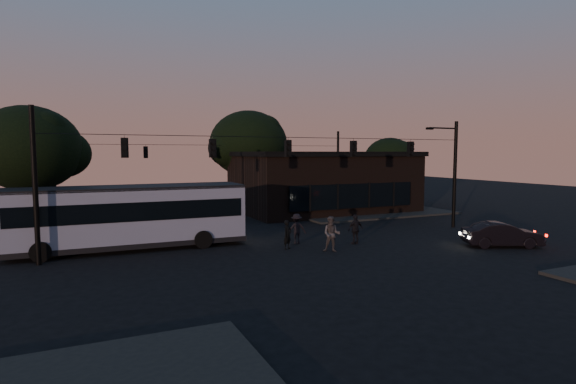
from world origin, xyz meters
name	(u,v)px	position (x,y,z in m)	size (l,w,h in m)	color
ground	(320,256)	(0.00, 0.00, 0.00)	(120.00, 120.00, 0.00)	black
sidewalk_far_right	(362,211)	(12.00, 14.00, 0.07)	(14.00, 10.00, 0.15)	black
sidewalk_far_left	(35,231)	(-14.00, 14.00, 0.07)	(14.00, 10.00, 0.15)	black
building	(323,181)	(9.00, 15.97, 2.71)	(15.40, 10.41, 5.40)	black
tree_behind	(249,144)	(4.00, 22.00, 6.19)	(7.60, 7.60, 9.43)	black
tree_right	(389,159)	(18.00, 18.00, 4.63)	(5.20, 5.20, 6.86)	black
tree_left	(29,149)	(-14.00, 13.00, 5.57)	(6.40, 6.40, 8.30)	black
signal_rig_near	(288,167)	(0.00, 4.00, 4.45)	(26.24, 0.30, 7.50)	black
signal_rig_far	(215,165)	(0.00, 20.00, 4.20)	(26.24, 0.30, 7.50)	black
bus	(131,214)	(-8.64, 5.86, 1.95)	(12.41, 3.27, 3.48)	gray
car	(502,235)	(10.48, -2.21, 0.69)	(1.46, 4.19, 1.38)	black
pedestrian_a	(288,235)	(-0.82, 2.28, 0.80)	(0.58, 0.38, 1.60)	black
pedestrian_b	(332,234)	(1.06, 0.70, 0.96)	(0.93, 0.73, 1.92)	#423C3C
pedestrian_c	(356,229)	(3.36, 1.89, 0.87)	(1.02, 0.42, 1.74)	black
pedestrian_d	(297,229)	(0.30, 3.45, 0.88)	(1.13, 0.65, 1.75)	black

